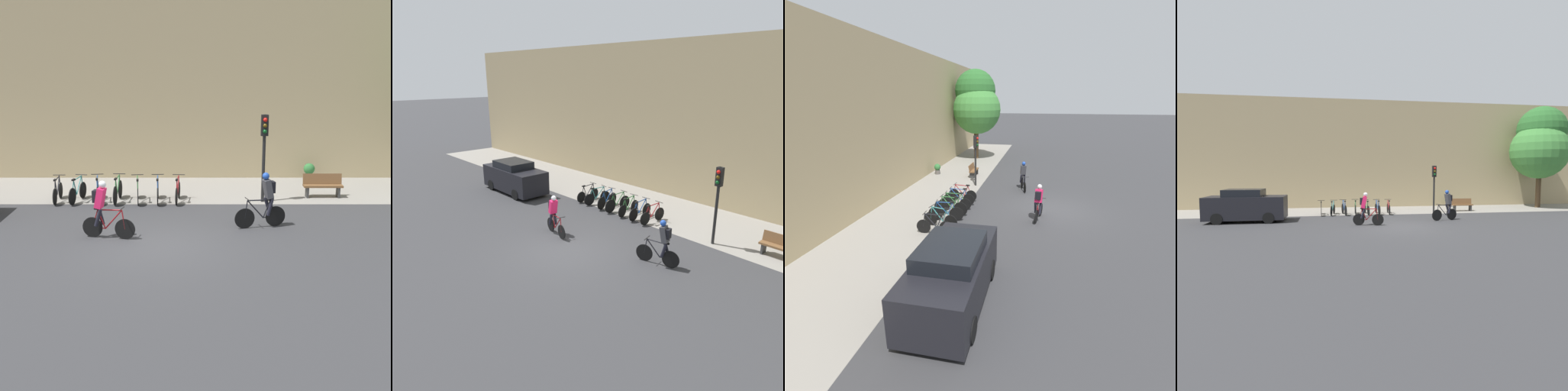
# 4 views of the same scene
# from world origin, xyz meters

# --- Properties ---
(ground) EXTENTS (200.00, 200.00, 0.00)m
(ground) POSITION_xyz_m (0.00, 0.00, 0.00)
(ground) COLOR #333335
(kerb_strip) EXTENTS (44.00, 4.50, 0.01)m
(kerb_strip) POSITION_xyz_m (0.00, 6.75, 0.00)
(kerb_strip) COLOR gray
(kerb_strip) RESTS_ON ground
(building_facade) EXTENTS (44.00, 0.60, 8.46)m
(building_facade) POSITION_xyz_m (0.00, 9.30, 4.23)
(building_facade) COLOR tan
(building_facade) RESTS_ON ground
(cyclist_pink) EXTENTS (1.61, 0.54, 1.75)m
(cyclist_pink) POSITION_xyz_m (-1.63, 0.73, 0.95)
(cyclist_pink) COLOR black
(cyclist_pink) RESTS_ON ground
(cyclist_grey) EXTENTS (1.65, 0.60, 1.77)m
(cyclist_grey) POSITION_xyz_m (3.33, 1.80, 0.95)
(cyclist_grey) COLOR black
(cyclist_grey) RESTS_ON ground
(parked_bike_0) EXTENTS (0.46, 1.60, 0.94)m
(parked_bike_0) POSITION_xyz_m (-4.02, 4.91, 0.38)
(parked_bike_0) COLOR black
(parked_bike_0) RESTS_ON ground
(parked_bike_1) EXTENTS (0.48, 1.62, 0.95)m
(parked_bike_1) POSITION_xyz_m (-3.27, 4.91, 0.39)
(parked_bike_1) COLOR black
(parked_bike_1) RESTS_ON ground
(parked_bike_2) EXTENTS (0.46, 1.63, 0.97)m
(parked_bike_2) POSITION_xyz_m (-2.52, 4.92, 0.40)
(parked_bike_2) COLOR black
(parked_bike_2) RESTS_ON ground
(parked_bike_3) EXTENTS (0.46, 1.71, 0.98)m
(parked_bike_3) POSITION_xyz_m (-1.78, 4.92, 0.41)
(parked_bike_3) COLOR black
(parked_bike_3) RESTS_ON ground
(parked_bike_4) EXTENTS (0.46, 1.66, 0.94)m
(parked_bike_4) POSITION_xyz_m (-1.03, 4.91, 0.38)
(parked_bike_4) COLOR black
(parked_bike_4) RESTS_ON ground
(parked_bike_5) EXTENTS (0.46, 1.68, 0.95)m
(parked_bike_5) POSITION_xyz_m (-0.28, 4.91, 0.39)
(parked_bike_5) COLOR black
(parked_bike_5) RESTS_ON ground
(parked_bike_6) EXTENTS (0.46, 1.62, 0.95)m
(parked_bike_6) POSITION_xyz_m (0.46, 4.91, 0.39)
(parked_bike_6) COLOR black
(parked_bike_6) RESTS_ON ground
(traffic_light_pole) EXTENTS (0.26, 0.30, 3.23)m
(traffic_light_pole) POSITION_xyz_m (3.62, 4.88, 2.26)
(traffic_light_pole) COLOR black
(traffic_light_pole) RESTS_ON ground
(bench) EXTENTS (1.49, 0.44, 0.89)m
(bench) POSITION_xyz_m (6.01, 5.60, 0.46)
(bench) COLOR brown
(bench) RESTS_ON ground
(potted_plant) EXTENTS (0.48, 0.48, 0.78)m
(potted_plant) POSITION_xyz_m (6.05, 8.37, 0.44)
(potted_plant) COLOR #56514C
(potted_plant) RESTS_ON ground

